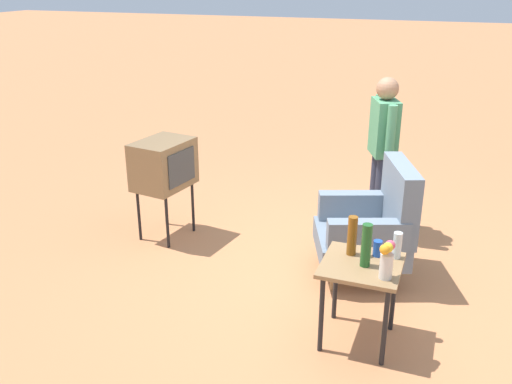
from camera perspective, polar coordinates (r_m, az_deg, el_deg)
The scene contains 10 objects.
ground_plane at distance 5.30m, azimuth 8.30°, elevation -7.97°, with size 60.00×60.00×0.00m, color #C17A4C.
armchair at distance 5.08m, azimuth 11.75°, elevation -3.30°, with size 0.99×1.00×1.06m.
side_table at distance 4.15m, azimuth 10.60°, elevation -8.32°, with size 0.56×0.56×0.65m.
tv_on_stand at distance 5.71m, azimuth -9.37°, elevation 2.75°, with size 0.66×0.52×1.03m.
person_standing at distance 5.82m, azimuth 12.73°, elevation 4.49°, with size 0.53×0.34×1.64m.
bottle_wine_green at distance 4.00m, azimuth 11.14°, elevation -5.34°, with size 0.07×0.07×0.32m, color #1E5623.
soda_can_blue at distance 4.20m, azimuth 12.25°, elevation -5.62°, with size 0.07×0.07×0.12m, color blue.
bottle_short_clear at distance 4.19m, azimuth 14.15°, elevation -5.27°, with size 0.06×0.06×0.20m, color silver.
bottle_tall_amber at distance 4.15m, azimuth 9.74°, elevation -4.39°, with size 0.07×0.07×0.30m, color brown.
flower_vase at distance 3.88m, azimuth 13.14°, elevation -6.59°, with size 0.14×0.10×0.27m.
Camera 1 is at (4.55, 0.89, 2.58)m, focal length 39.37 mm.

